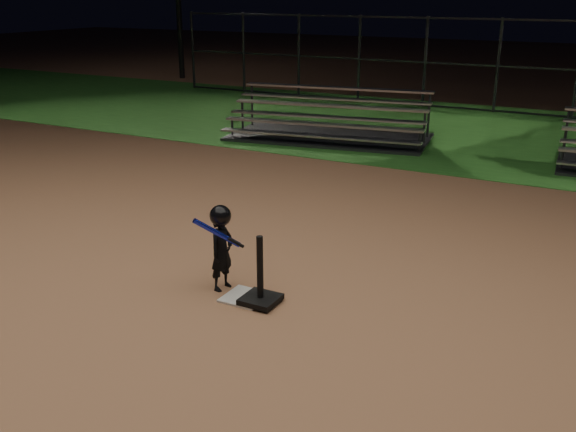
% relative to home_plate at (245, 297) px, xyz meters
% --- Properties ---
extents(ground, '(80.00, 80.00, 0.00)m').
position_rel_home_plate_xyz_m(ground, '(0.00, 0.00, -0.01)').
color(ground, '#A56E4A').
rests_on(ground, ground).
extents(grass_strip, '(60.00, 8.00, 0.01)m').
position_rel_home_plate_xyz_m(grass_strip, '(0.00, 10.00, -0.01)').
color(grass_strip, '#245C1D').
rests_on(grass_strip, ground).
extents(home_plate, '(0.45, 0.45, 0.02)m').
position_rel_home_plate_xyz_m(home_plate, '(0.00, 0.00, 0.00)').
color(home_plate, beige).
rests_on(home_plate, ground).
extents(batting_tee, '(0.38, 0.38, 0.75)m').
position_rel_home_plate_xyz_m(batting_tee, '(0.22, -0.04, 0.15)').
color(batting_tee, black).
rests_on(batting_tee, home_plate).
extents(child_batter, '(0.43, 0.53, 0.99)m').
position_rel_home_plate_xyz_m(child_batter, '(-0.36, 0.10, 0.51)').
color(child_batter, black).
rests_on(child_batter, ground).
extents(bleacher_left, '(4.68, 2.80, 1.08)m').
position_rel_home_plate_xyz_m(bleacher_left, '(-2.58, 7.80, 0.21)').
color(bleacher_left, '#A9A9AD').
rests_on(bleacher_left, ground).
extents(backstop_fence, '(20.08, 0.08, 2.50)m').
position_rel_home_plate_xyz_m(backstop_fence, '(0.00, 13.00, 1.24)').
color(backstop_fence, '#38383D').
rests_on(backstop_fence, ground).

